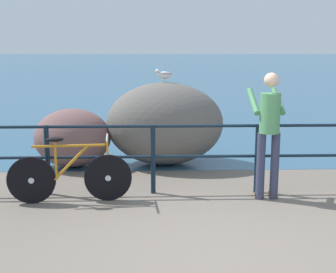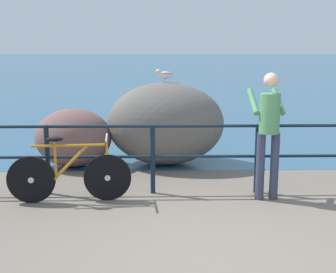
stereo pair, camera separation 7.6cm
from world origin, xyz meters
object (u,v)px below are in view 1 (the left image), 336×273
Objects in this scene: person_at_railing at (269,130)px; seagull at (164,74)px; breakwater_boulder_left at (73,138)px; bicycle at (70,175)px; breakwater_boulder_main at (165,124)px.

person_at_railing is 5.29× the size of seagull.
breakwater_boulder_left is 1.98m from seagull.
breakwater_boulder_main is (1.36, 2.04, 0.35)m from bicycle.
bicycle is at bearing 89.62° from person_at_railing.
seagull is (-0.01, 0.06, 0.88)m from breakwater_boulder_main.
breakwater_boulder_left is at bearing 7.19° from seagull.
bicycle is 1.95m from breakwater_boulder_left.
bicycle is 0.81× the size of breakwater_boulder_main.
breakwater_boulder_main is at bearing 51.69° from bicycle.
seagull is at bearing 32.78° from person_at_railing.
person_at_railing is at bearing -3.22° from bicycle.
person_at_railing is 1.31× the size of breakwater_boulder_left.
seagull is (1.63, 0.18, 1.11)m from breakwater_boulder_left.
seagull is at bearing 103.93° from breakwater_boulder_main.
bicycle is 2.81m from person_at_railing.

